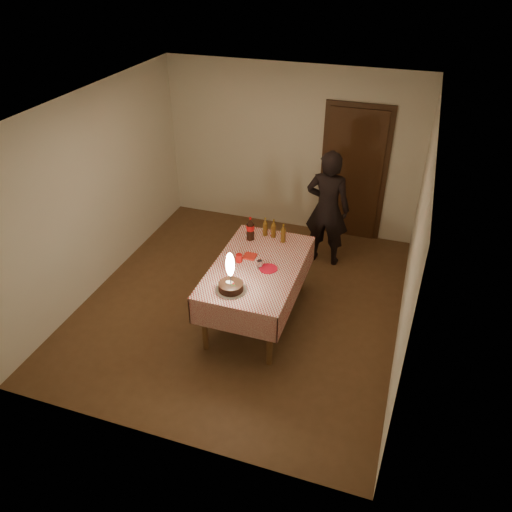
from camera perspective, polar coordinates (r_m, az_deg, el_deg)
name	(u,v)px	position (r m, az deg, el deg)	size (l,w,h in m)	color
ground	(243,302)	(6.65, -1.52, -5.26)	(4.00, 4.50, 0.01)	brown
room_shell	(246,186)	(5.83, -1.19, 8.01)	(4.04, 4.54, 2.62)	beige
dining_table	(257,272)	(6.00, 0.15, -1.86)	(1.02, 1.72, 0.79)	brown
birthday_cake	(231,281)	(5.47, -2.91, -2.90)	(0.35, 0.35, 0.48)	white
red_plate	(268,269)	(5.87, 1.42, -1.45)	(0.22, 0.22, 0.01)	red
red_cup	(239,258)	(5.97, -1.96, -0.25)	(0.08, 0.08, 0.10)	#B00E0C
clear_cup	(260,264)	(5.88, 0.42, -0.92)	(0.07, 0.07, 0.09)	white
napkin_stack	(250,256)	(6.08, -0.71, -0.02)	(0.15, 0.15, 0.02)	#B31E14
cola_bottle	(250,229)	(6.37, -0.66, 3.13)	(0.10, 0.10, 0.32)	black
amber_bottle_left	(265,227)	(6.48, 1.05, 3.31)	(0.06, 0.06, 0.25)	#5A370F
amber_bottle_right	(283,234)	(6.34, 3.13, 2.55)	(0.06, 0.06, 0.25)	#5A370F
amber_bottle_mid	(273,229)	(6.44, 2.01, 3.12)	(0.06, 0.06, 0.25)	#5A370F
photographer	(327,209)	(7.12, 8.16, 5.39)	(0.64, 0.47, 1.72)	black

